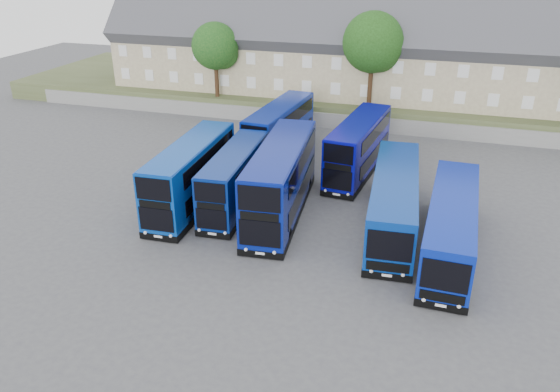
# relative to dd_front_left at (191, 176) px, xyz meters

# --- Properties ---
(ground) EXTENTS (120.00, 120.00, 0.00)m
(ground) POSITION_rel_dd_front_left_xyz_m (6.98, -3.87, -2.18)
(ground) COLOR #4B4B50
(ground) RESTS_ON ground
(retaining_wall) EXTENTS (70.00, 0.40, 1.50)m
(retaining_wall) POSITION_rel_dd_front_left_xyz_m (6.98, 20.13, -1.43)
(retaining_wall) COLOR slate
(retaining_wall) RESTS_ON ground
(earth_bank) EXTENTS (80.00, 20.00, 2.00)m
(earth_bank) POSITION_rel_dd_front_left_xyz_m (6.98, 30.13, -1.18)
(earth_bank) COLOR #46502D
(earth_bank) RESTS_ON ground
(terrace_row) EXTENTS (48.00, 10.40, 11.20)m
(terrace_row) POSITION_rel_dd_front_left_xyz_m (3.98, 26.13, 4.42)
(terrace_row) COLOR tan
(terrace_row) RESTS_ON earth_bank
(dd_front_left) EXTENTS (3.05, 11.27, 4.44)m
(dd_front_left) POSITION_rel_dd_front_left_xyz_m (0.00, 0.00, 0.00)
(dd_front_left) COLOR #083EA4
(dd_front_left) RESTS_ON ground
(dd_front_mid) EXTENTS (2.96, 10.16, 3.98)m
(dd_front_mid) POSITION_rel_dd_front_left_xyz_m (2.96, 0.73, -0.23)
(dd_front_mid) COLOR navy
(dd_front_mid) RESTS_ON ground
(dd_front_right) EXTENTS (3.89, 12.36, 4.84)m
(dd_front_right) POSITION_rel_dd_front_left_xyz_m (6.36, 0.42, 0.20)
(dd_front_right) COLOR navy
(dd_front_right) RESTS_ON ground
(dd_rear_left) EXTENTS (3.33, 11.02, 4.32)m
(dd_rear_left) POSITION_rel_dd_front_left_xyz_m (2.86, 11.49, -0.06)
(dd_rear_left) COLOR #082094
(dd_rear_left) RESTS_ON ground
(dd_rear_right) EXTENTS (3.62, 11.09, 4.33)m
(dd_rear_right) POSITION_rel_dd_front_left_xyz_m (10.07, 9.16, -0.05)
(dd_rear_right) COLOR #08099D
(dd_rear_right) RESTS_ON ground
(coach_east_a) EXTENTS (3.68, 13.32, 3.60)m
(coach_east_a) POSITION_rel_dd_front_left_xyz_m (13.81, 0.76, -0.41)
(coach_east_a) COLOR #083193
(coach_east_a) RESTS_ON ground
(coach_east_b) EXTENTS (3.01, 12.64, 3.44)m
(coach_east_b) POSITION_rel_dd_front_left_xyz_m (17.36, -1.48, -0.49)
(coach_east_b) COLOR #0922A7
(coach_east_b) RESTS_ON ground
(tree_west) EXTENTS (4.80, 4.80, 7.65)m
(tree_west) POSITION_rel_dd_front_left_xyz_m (-6.87, 21.23, 4.87)
(tree_west) COLOR #382314
(tree_west) RESTS_ON earth_bank
(tree_mid) EXTENTS (5.76, 5.76, 9.18)m
(tree_mid) POSITION_rel_dd_front_left_xyz_m (9.13, 21.73, 5.89)
(tree_mid) COLOR #382314
(tree_mid) RESTS_ON earth_bank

